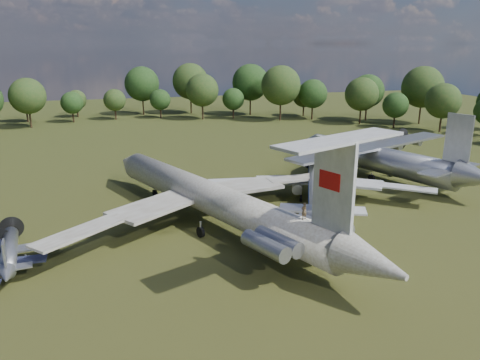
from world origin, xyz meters
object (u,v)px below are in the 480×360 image
object	(u,v)px
small_prop_northwest	(10,254)
person_on_il62	(304,211)
an12_transport	(377,162)
il62_airliner	(212,205)
tu104_jet	(319,186)

from	to	relation	value
small_prop_northwest	person_on_il62	size ratio (longest dim) A/B	9.19
person_on_il62	an12_transport	bearing A→B (deg)	-146.39
il62_airliner	an12_transport	bearing A→B (deg)	1.12
tu104_jet	person_on_il62	size ratio (longest dim) A/B	25.48
il62_airliner	tu104_jet	world-z (taller)	il62_airliner
il62_airliner	small_prop_northwest	size ratio (longest dim) A/B	3.64
il62_airliner	an12_transport	world-z (taller)	il62_airliner
tu104_jet	an12_transport	world-z (taller)	an12_transport
il62_airliner	person_on_il62	bearing A→B (deg)	-90.00
il62_airliner	tu104_jet	size ratio (longest dim) A/B	1.31
il62_airliner	person_on_il62	world-z (taller)	person_on_il62
il62_airliner	small_prop_northwest	distance (m)	23.65
tu104_jet	person_on_il62	distance (m)	23.57
an12_transport	small_prop_northwest	size ratio (longest dim) A/B	2.64
person_on_il62	tu104_jet	bearing A→B (deg)	-133.34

